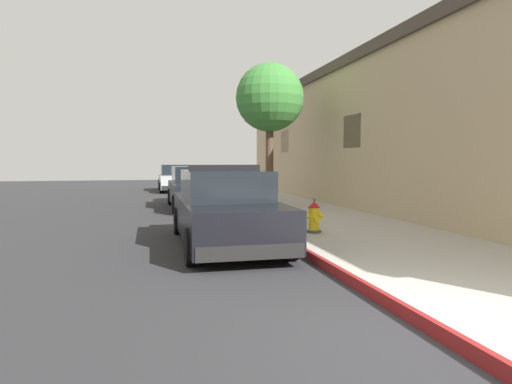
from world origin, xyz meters
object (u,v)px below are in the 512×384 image
object	(u,v)px
fire_hydrant	(314,217)
parked_car_dark_far	(176,179)
parked_car_silver_ahead	(196,188)
street_tree	(270,99)
police_cruiser	(225,210)

from	to	relation	value
fire_hydrant	parked_car_dark_far	bearing A→B (deg)	96.65
parked_car_silver_ahead	fire_hydrant	size ratio (longest dim) A/B	6.37
parked_car_silver_ahead	parked_car_dark_far	distance (m)	9.96
parked_car_dark_far	fire_hydrant	world-z (taller)	parked_car_dark_far
parked_car_dark_far	street_tree	distance (m)	11.90
parked_car_dark_far	street_tree	size ratio (longest dim) A/B	0.95
parked_car_silver_ahead	street_tree	bearing A→B (deg)	-24.07
police_cruiser	parked_car_dark_far	size ratio (longest dim) A/B	1.00
parked_car_silver_ahead	parked_car_dark_far	xyz separation A→B (m)	(-0.18, 9.96, 0.00)
fire_hydrant	street_tree	bearing A→B (deg)	83.70
police_cruiser	parked_car_silver_ahead	size ratio (longest dim) A/B	1.00
police_cruiser	parked_car_dark_far	bearing A→B (deg)	90.07
street_tree	parked_car_dark_far	bearing A→B (deg)	103.90
fire_hydrant	street_tree	world-z (taller)	street_tree
fire_hydrant	street_tree	distance (m)	7.33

